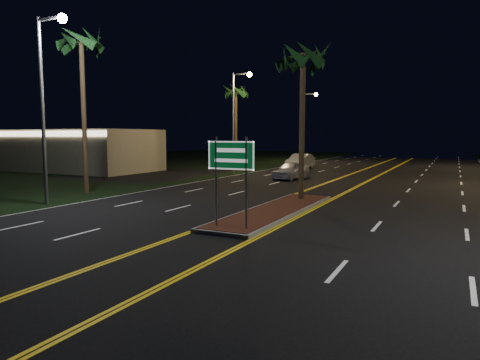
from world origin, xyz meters
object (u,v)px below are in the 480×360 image
Objects in this scene: streetlight_left_mid at (237,111)px; car_far at (300,160)px; palm_left_near at (81,43)px; palm_left_far at (236,92)px; streetlight_left_near at (47,88)px; car_near at (291,169)px; commercial_building at (79,150)px; palm_median at (303,58)px; streetlight_left_far at (307,119)px; highway_sign at (231,164)px; median_island at (275,211)px.

streetlight_left_mid is 9.89m from car_far.
palm_left_near is 1.11× the size of palm_left_far.
streetlight_left_near is 1.85× the size of car_near.
commercial_building is 28.18m from palm_median.
streetlight_left_far is at bearing 90.00° from streetlight_left_near.
streetlight_left_far is at bearing 104.44° from highway_sign.
commercial_building reaches higher than median_island.
highway_sign is 0.59× the size of car_far.
palm_left_near reaches higher than median_island.
median_island is 1.14× the size of streetlight_left_mid.
streetlight_left_near reaches higher than car_far.
streetlight_left_mid reaches higher than commercial_building.
car_far is (3.26, 28.04, -4.75)m from streetlight_left_near.
streetlight_left_near is 5.36m from palm_left_near.
median_island is 1.23× the size of palm_median.
commercial_building is at bearing -148.75° from palm_left_far.
palm_left_far is (-2.19, -16.00, 2.09)m from streetlight_left_far.
palm_median is (10.61, -33.50, 1.62)m from streetlight_left_far.
streetlight_left_near is 1.02× the size of palm_left_far.
palm_median is at bearing 11.31° from palm_left_near.
car_far is at bearing 106.36° from median_island.
palm_left_near is 17.50m from car_near.
streetlight_left_near is 1.08× the size of palm_median.
streetlight_left_far is 1.85× the size of car_near.
streetlight_left_mid is 1.65× the size of car_far.
car_near is at bearing 3.92° from commercial_building.
streetlight_left_far is (-10.61, 37.00, 5.57)m from median_island.
streetlight_left_mid is 0.92× the size of palm_left_near.
streetlight_left_mid reaches higher than car_far.
streetlight_left_near reaches higher than palm_left_far.
highway_sign is 0.39× the size of palm_median.
median_island is 26.11m from car_far.
commercial_building is 1.53× the size of palm_left_near.
streetlight_left_near is at bearing -90.00° from streetlight_left_mid.
streetlight_left_near reaches higher than median_island.
highway_sign is at bearing -63.08° from palm_left_far.
streetlight_left_far is 13.28m from car_far.
median_island is 1.88× the size of car_far.
commercial_building is at bearing 153.45° from median_island.
palm_left_near is (-1.89, 4.00, 3.02)m from streetlight_left_near.
streetlight_left_mid is 1.00× the size of streetlight_left_far.
palm_left_near is at bearing 115.26° from streetlight_left_near.
palm_left_near reaches higher than streetlight_left_mid.
car_far is at bearing 112.70° from car_near.
highway_sign is 0.33× the size of palm_left_near.
streetlight_left_far is 36.18m from palm_left_near.
streetlight_left_mid is 17.25m from palm_median.
palm_median reaches higher than commercial_building.
median_island is at bearing -90.00° from palm_median.
commercial_building is 28.75m from streetlight_left_far.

